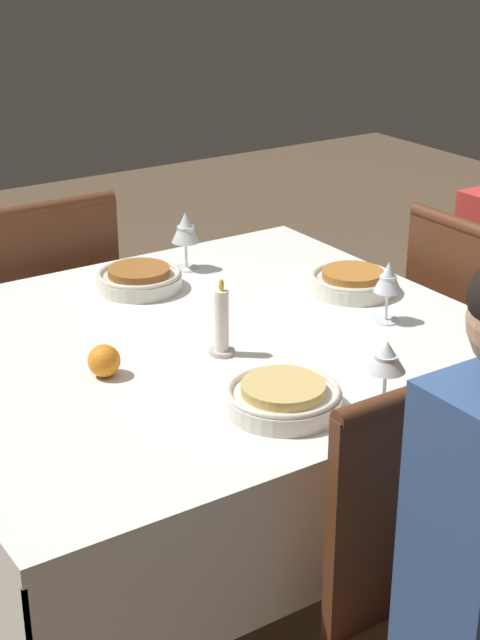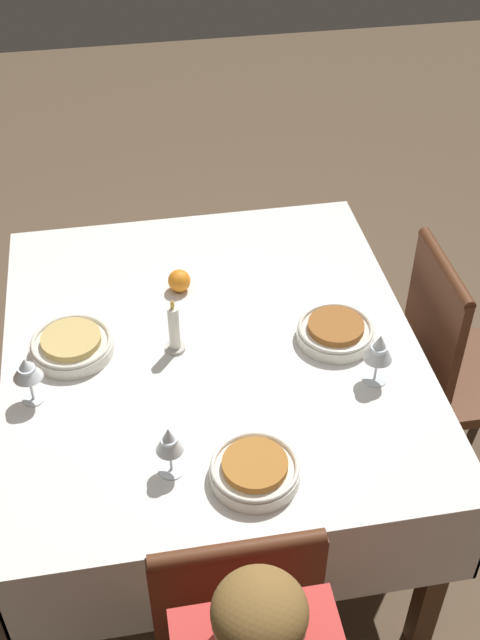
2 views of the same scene
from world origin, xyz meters
The scene contains 11 objects.
ground_plane centered at (0.00, 0.00, 0.00)m, with size 8.00×8.00×0.00m, color brown.
dining_table centered at (0.00, 0.00, 0.64)m, with size 1.29×1.14×0.73m.
chair_north centered at (-0.05, 0.79, 0.49)m, with size 0.39×0.40×0.90m.
bowl_south centered at (-0.04, -0.38, 0.76)m, with size 0.23×0.23×0.06m.
wine_glass_south centered at (0.13, -0.48, 0.84)m, with size 0.08×0.08×0.14m.
bowl_east centered at (0.47, 0.03, 0.76)m, with size 0.21×0.21×0.06m.
wine_glass_east centered at (0.42, -0.16, 0.84)m, with size 0.07×0.07×0.15m.
bowl_north centered at (0.03, 0.34, 0.76)m, with size 0.22×0.22×0.06m.
wine_glass_north centered at (0.21, 0.41, 0.84)m, with size 0.08×0.08×0.16m.
candle_centerpiece centered at (0.00, -0.10, 0.80)m, with size 0.06×0.06×0.17m.
orange_fruit centered at (-0.26, -0.06, 0.77)m, with size 0.07×0.07×0.07m, color orange.
Camera 2 is at (1.62, -0.20, 2.24)m, focal length 45.00 mm.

